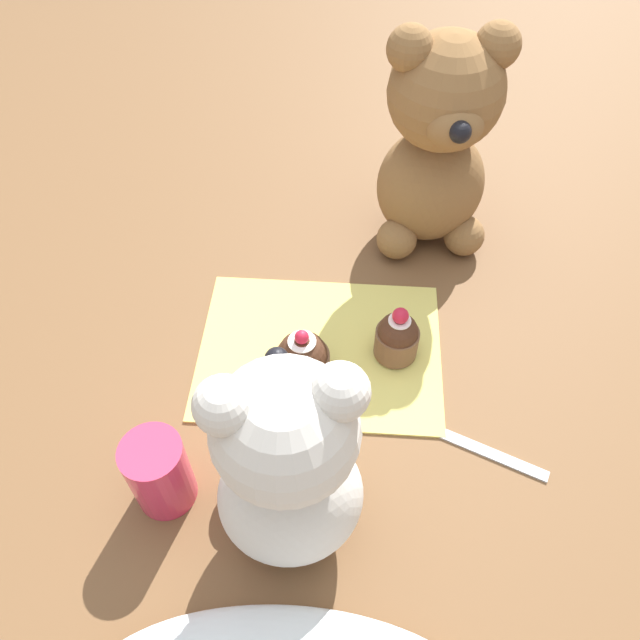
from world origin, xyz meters
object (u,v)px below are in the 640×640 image
(teaspoon, at_px, (485,450))
(teddy_bear_cream, at_px, (288,468))
(juice_glass, at_px, (159,473))
(teddy_bear_tan, at_px, (438,144))
(cupcake_near_tan_bear, at_px, (397,335))
(cupcake_near_cream_bear, at_px, (303,359))

(teaspoon, bearing_deg, teddy_bear_cream, 47.36)
(teaspoon, bearing_deg, juice_glass, 34.26)
(juice_glass, bearing_deg, teddy_bear_tan, -123.95)
(teddy_bear_tan, distance_m, cupcake_near_tan_bear, 0.23)
(cupcake_near_cream_bear, relative_size, juice_glass, 0.85)
(cupcake_near_cream_bear, relative_size, teaspoon, 0.57)
(teddy_bear_cream, relative_size, cupcake_near_cream_bear, 3.34)
(teddy_bear_tan, height_order, cupcake_near_tan_bear, teddy_bear_tan)
(teddy_bear_cream, height_order, teaspoon, teddy_bear_cream)
(cupcake_near_tan_bear, height_order, teaspoon, cupcake_near_tan_bear)
(cupcake_near_cream_bear, bearing_deg, teddy_bear_tan, -120.01)
(teddy_bear_tan, relative_size, cupcake_near_cream_bear, 3.75)
(teddy_bear_tan, bearing_deg, teaspoon, -88.84)
(juice_glass, height_order, teaspoon, juice_glass)
(cupcake_near_cream_bear, height_order, juice_glass, juice_glass)
(cupcake_near_cream_bear, height_order, teaspoon, cupcake_near_cream_bear)
(teddy_bear_tan, bearing_deg, juice_glass, -131.83)
(teddy_bear_cream, distance_m, teddy_bear_tan, 0.43)
(teddy_bear_cream, relative_size, teaspoon, 1.92)
(cupcake_near_cream_bear, bearing_deg, juice_glass, 50.10)
(teddy_bear_tan, height_order, teaspoon, teddy_bear_tan)
(teddy_bear_tan, bearing_deg, teddy_bear_cream, -116.30)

